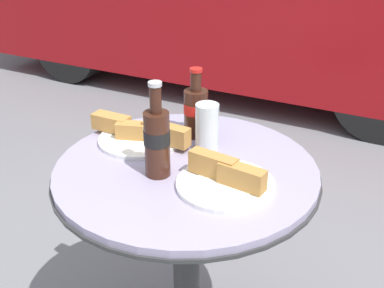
# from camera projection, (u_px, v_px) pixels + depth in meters

# --- Properties ---
(bistro_table) EXTENTS (0.73, 0.73, 0.73)m
(bistro_table) POSITION_uv_depth(u_px,v_px,m) (186.00, 222.00, 1.39)
(bistro_table) COLOR #333333
(bistro_table) RESTS_ON ground_plane
(cola_bottle_left) EXTENTS (0.07, 0.07, 0.25)m
(cola_bottle_left) POSITION_uv_depth(u_px,v_px,m) (157.00, 140.00, 1.22)
(cola_bottle_left) COLOR #3D1E14
(cola_bottle_left) RESTS_ON bistro_table
(cola_bottle_right) EXTENTS (0.07, 0.07, 0.21)m
(cola_bottle_right) POSITION_uv_depth(u_px,v_px,m) (196.00, 110.00, 1.43)
(cola_bottle_right) COLOR #3D1E14
(cola_bottle_right) RESTS_ON bistro_table
(drinking_glass) EXTENTS (0.07, 0.07, 0.14)m
(drinking_glass) POSITION_uv_depth(u_px,v_px,m) (207.00, 129.00, 1.36)
(drinking_glass) COLOR black
(drinking_glass) RESTS_ON bistro_table
(lunch_plate_near) EXTENTS (0.25, 0.25, 0.07)m
(lunch_plate_near) POSITION_uv_depth(u_px,v_px,m) (226.00, 179.00, 1.20)
(lunch_plate_near) COLOR white
(lunch_plate_near) RESTS_ON bistro_table
(lunch_plate_far) EXTENTS (0.32, 0.25, 0.07)m
(lunch_plate_far) POSITION_uv_depth(u_px,v_px,m) (140.00, 134.00, 1.43)
(lunch_plate_far) COLOR white
(lunch_plate_far) RESTS_ON bistro_table
(parked_car) EXTENTS (4.00, 1.65, 1.33)m
(parked_car) POSITION_uv_depth(u_px,v_px,m) (239.00, 2.00, 3.92)
(parked_car) COLOR #9E0F14
(parked_car) RESTS_ON ground_plane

